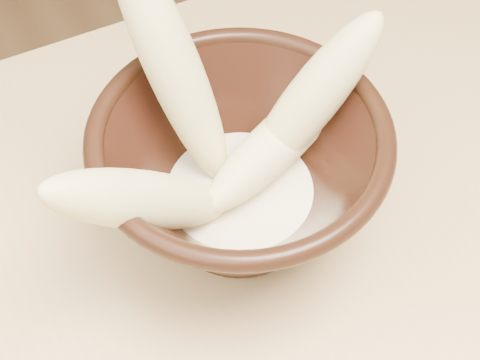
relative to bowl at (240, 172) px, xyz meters
name	(u,v)px	position (x,y,z in m)	size (l,w,h in m)	color
bowl	(240,172)	(0.00, 0.00, 0.00)	(0.19, 0.19, 0.11)	black
milk_puddle	(240,195)	(0.00, 0.00, -0.03)	(0.11, 0.11, 0.02)	beige
banana_upright	(173,67)	(-0.02, 0.05, 0.06)	(0.04, 0.04, 0.18)	#E7D189
banana_left	(144,200)	(-0.07, -0.01, 0.03)	(0.04, 0.04, 0.15)	#E7D189
banana_right	(312,99)	(0.06, 0.01, 0.03)	(0.04, 0.04, 0.14)	#E7D189
banana_across	(280,140)	(0.04, 0.01, 0.00)	(0.04, 0.04, 0.15)	#E7D189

